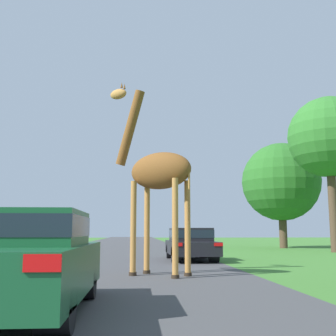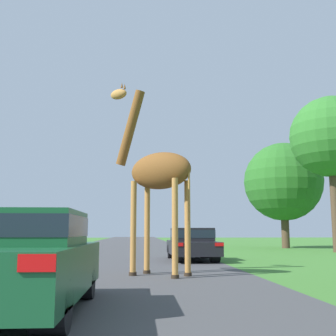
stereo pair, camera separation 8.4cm
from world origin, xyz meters
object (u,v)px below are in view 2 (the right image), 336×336
at_px(giraffe_near_road, 157,173).
at_px(tree_right_cluster, 283,182).
at_px(car_lead_maroon, 15,258).
at_px(tree_far_right, 331,137).
at_px(car_queue_left, 192,243).

relative_size(giraffe_near_road, tree_right_cluster, 0.74).
distance_m(car_lead_maroon, tree_far_right, 21.66).
bearing_deg(car_lead_maroon, giraffe_near_road, 66.28).
bearing_deg(giraffe_near_road, car_lead_maroon, -168.35).
relative_size(car_lead_maroon, car_queue_left, 0.98).
height_order(giraffe_near_road, car_queue_left, giraffe_near_road).
bearing_deg(car_queue_left, tree_far_right, 33.48).
bearing_deg(car_queue_left, giraffe_near_road, -105.68).
distance_m(car_queue_left, tree_far_right, 12.01).
relative_size(giraffe_near_road, car_lead_maroon, 1.28).
bearing_deg(car_lead_maroon, car_queue_left, 70.53).
bearing_deg(tree_right_cluster, car_lead_maroon, -117.52).
distance_m(car_lead_maroon, tree_right_cluster, 25.85).
xyz_separation_m(car_lead_maroon, car_queue_left, (3.83, 10.84, -0.07)).
bearing_deg(car_queue_left, car_lead_maroon, -109.47).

